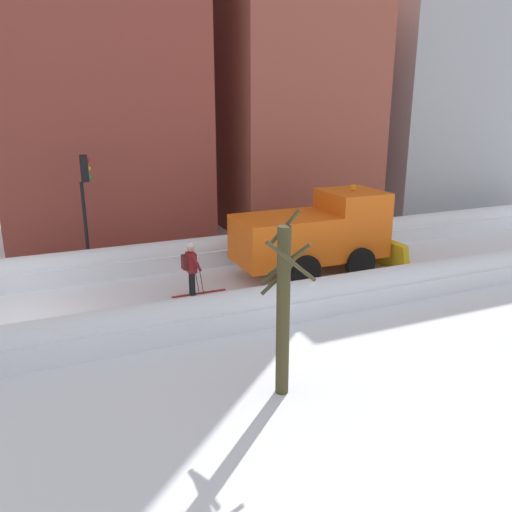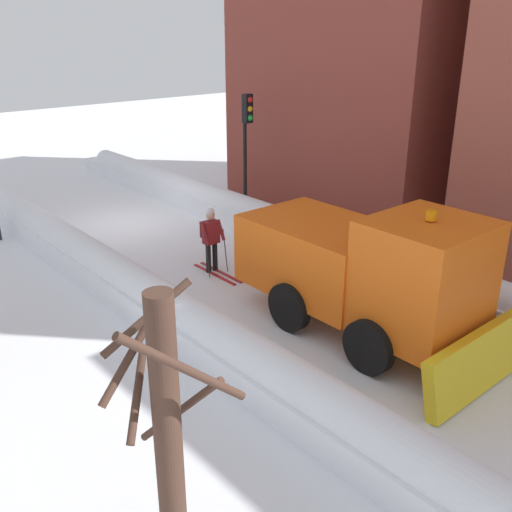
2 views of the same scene
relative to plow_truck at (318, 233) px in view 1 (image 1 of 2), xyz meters
name	(u,v)px [view 1 (image 1 of 2)]	position (x,y,z in m)	size (l,w,h in m)	color
ground_plane	(322,274)	(0.27, 0.08, -1.48)	(80.00, 80.00, 0.00)	white
snowbank_left	(287,243)	(-2.56, 0.08, -1.01)	(1.10, 36.00, 1.05)	white
snowbank_right	(370,288)	(3.11, 0.08, -1.04)	(1.10, 36.00, 1.02)	white
building_brick_near	(93,82)	(-8.54, -6.32, 5.28)	(8.49, 8.18, 13.51)	brown
building_brick_mid	(281,45)	(-8.54, 2.57, 7.11)	(8.85, 6.92, 17.17)	brown
building_concrete_far	(440,106)	(-8.54, 12.78, 4.23)	(7.19, 9.95, 11.42)	#9EA0A5
plow_truck	(318,233)	(0.00, 0.00, 0.00)	(3.20, 5.98, 3.12)	orange
skier	(191,266)	(0.49, -4.85, -0.48)	(0.62, 1.80, 1.81)	black
traffic_light_pole	(85,192)	(-2.98, -7.51, 1.51)	(0.28, 0.42, 4.24)	black
bare_tree_near	(283,307)	(6.67, -4.69, 0.47)	(0.96, 1.17, 3.97)	#3F3921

